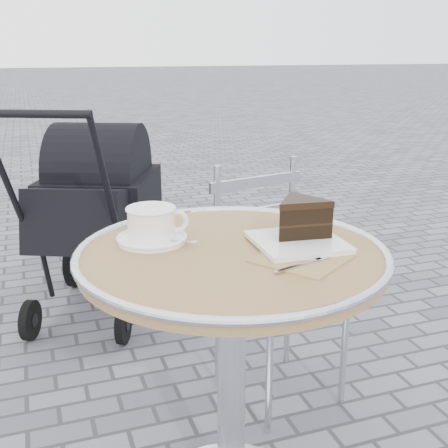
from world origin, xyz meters
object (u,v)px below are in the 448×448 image
object	(u,v)px
cafe_table	(232,315)
cappuccino_set	(152,227)
cake_plate_set	(300,223)
baby_stroller	(95,217)
bistro_chair	(267,253)

from	to	relation	value
cafe_table	cappuccino_set	xyz separation A→B (m)	(-0.16, 0.12, 0.20)
cake_plate_set	baby_stroller	size ratio (longest dim) A/B	0.33
cake_plate_set	bistro_chair	world-z (taller)	cake_plate_set
cafe_table	cake_plate_set	distance (m)	0.27
cappuccino_set	baby_stroller	size ratio (longest dim) A/B	0.17
baby_stroller	cake_plate_set	bearing A→B (deg)	-52.57
cafe_table	cake_plate_set	size ratio (longest dim) A/B	2.19
baby_stroller	cappuccino_set	bearing A→B (deg)	-65.94
cake_plate_set	baby_stroller	bearing A→B (deg)	105.80
cappuccino_set	bistro_chair	world-z (taller)	same
cake_plate_set	bistro_chair	bearing A→B (deg)	76.56
cafe_table	cake_plate_set	xyz separation A→B (m)	(0.17, -0.00, 0.21)
bistro_chair	baby_stroller	bearing A→B (deg)	107.04
cafe_table	bistro_chair	xyz separation A→B (m)	(0.32, 0.52, -0.06)
cafe_table	bistro_chair	size ratio (longest dim) A/B	0.91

